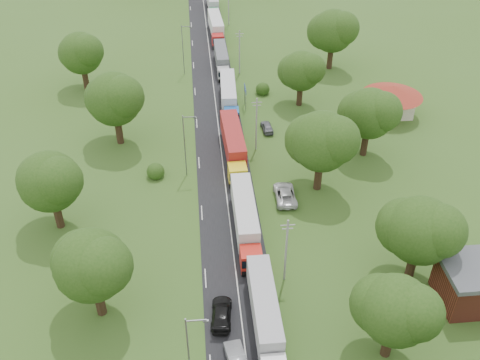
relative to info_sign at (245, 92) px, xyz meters
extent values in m
plane|color=#36561C|center=(-5.20, -35.00, -3.00)|extent=(260.00, 260.00, 0.00)
cube|color=black|center=(-5.20, -15.00, -3.00)|extent=(8.00, 200.00, 0.04)
cylinder|color=slate|center=(0.00, -1.20, -1.00)|extent=(0.12, 0.12, 4.00)
cylinder|color=slate|center=(0.00, 1.20, -1.00)|extent=(0.12, 0.12, 4.00)
cube|color=navy|center=(0.00, 0.00, 0.60)|extent=(0.06, 3.00, 1.00)
cube|color=silver|center=(0.00, 0.00, 0.60)|extent=(0.07, 3.10, 0.06)
cylinder|color=gray|center=(0.30, -42.00, 1.50)|extent=(0.24, 0.24, 9.00)
cube|color=gray|center=(0.30, -42.00, 5.30)|extent=(1.60, 0.10, 0.10)
cube|color=gray|center=(0.30, -42.00, 4.80)|extent=(1.20, 0.10, 0.10)
cylinder|color=gray|center=(0.30, -14.00, 1.50)|extent=(0.24, 0.24, 9.00)
cube|color=gray|center=(0.30, -14.00, 5.30)|extent=(1.60, 0.10, 0.10)
cube|color=gray|center=(0.30, -14.00, 4.80)|extent=(1.20, 0.10, 0.10)
cylinder|color=gray|center=(0.30, 14.00, 1.50)|extent=(0.24, 0.24, 9.00)
cube|color=gray|center=(0.30, 14.00, 5.30)|extent=(1.60, 0.10, 0.10)
cube|color=gray|center=(0.30, 14.00, 4.80)|extent=(1.20, 0.10, 0.10)
cylinder|color=gray|center=(0.30, 42.00, 1.50)|extent=(0.24, 0.24, 9.00)
cylinder|color=slate|center=(-10.70, -55.00, 2.00)|extent=(0.16, 0.16, 10.00)
cube|color=slate|center=(-9.80, -55.00, 6.70)|extent=(1.80, 0.10, 0.10)
cube|color=slate|center=(-9.00, -55.00, 6.55)|extent=(0.50, 0.22, 0.15)
cylinder|color=slate|center=(-10.70, -20.00, 2.00)|extent=(0.16, 0.16, 10.00)
cube|color=slate|center=(-9.80, -20.00, 6.70)|extent=(1.80, 0.10, 0.10)
cube|color=slate|center=(-9.00, -20.00, 6.55)|extent=(0.50, 0.22, 0.15)
cylinder|color=slate|center=(-10.70, 15.00, 2.00)|extent=(0.16, 0.16, 10.00)
cube|color=slate|center=(-9.80, 15.00, 6.70)|extent=(1.80, 0.10, 0.10)
cube|color=slate|center=(-9.00, 15.00, 6.55)|extent=(0.50, 0.22, 0.15)
cylinder|color=#382616|center=(8.80, -53.00, -1.08)|extent=(1.04, 1.04, 3.85)
sphere|color=#1F3F11|center=(8.80, -53.00, 3.60)|extent=(7.00, 7.00, 7.00)
sphere|color=#1F3F11|center=(10.05, -54.00, 4.35)|extent=(5.50, 5.50, 5.50)
sphere|color=#1F3F11|center=(7.80, -51.75, 3.10)|extent=(6.00, 6.00, 6.00)
cylinder|color=#382616|center=(14.80, -43.00, -0.90)|extent=(1.08, 1.08, 4.20)
sphere|color=#1F3F11|center=(14.80, -43.00, 4.22)|extent=(7.70, 7.70, 7.70)
sphere|color=#1F3F11|center=(16.18, -44.10, 5.05)|extent=(6.05, 6.05, 6.05)
sphere|color=#1F3F11|center=(13.70, -41.63, 3.67)|extent=(6.60, 6.60, 6.60)
cylinder|color=#382616|center=(7.80, -25.00, -0.73)|extent=(1.12, 1.12, 4.55)
sphere|color=#1F3F11|center=(7.80, -25.00, 4.85)|extent=(8.40, 8.40, 8.40)
sphere|color=#1F3F11|center=(9.30, -26.20, 5.75)|extent=(6.60, 6.60, 6.60)
sphere|color=#1F3F11|center=(6.60, -23.50, 4.25)|extent=(7.20, 7.20, 7.20)
cylinder|color=#382616|center=(16.80, -17.00, -0.90)|extent=(1.08, 1.08, 4.20)
sphere|color=#1F3F11|center=(16.80, -17.00, 4.22)|extent=(7.70, 7.70, 7.70)
sphere|color=#1F3F11|center=(18.18, -18.10, 5.05)|extent=(6.05, 6.05, 6.05)
sphere|color=#1F3F11|center=(15.70, -15.63, 3.67)|extent=(6.60, 6.60, 6.60)
cylinder|color=#382616|center=(9.80, 0.00, -1.08)|extent=(1.04, 1.04, 3.85)
sphere|color=#1F3F11|center=(9.80, 0.00, 3.60)|extent=(7.00, 7.00, 7.00)
sphere|color=#1F3F11|center=(11.05, -1.00, 4.35)|extent=(5.50, 5.50, 5.50)
sphere|color=#1F3F11|center=(8.80, 1.25, 3.10)|extent=(6.00, 6.00, 6.00)
cylinder|color=#382616|center=(18.80, 15.00, -0.73)|extent=(1.12, 1.12, 4.55)
sphere|color=#1F3F11|center=(18.80, 15.00, 4.85)|extent=(8.40, 8.40, 8.40)
sphere|color=#1F3F11|center=(20.30, 13.80, 5.75)|extent=(6.60, 6.60, 6.60)
sphere|color=#1F3F11|center=(17.60, 16.50, 4.25)|extent=(7.20, 7.20, 7.20)
cylinder|color=#382616|center=(-20.20, -45.00, -0.90)|extent=(1.08, 1.08, 4.20)
sphere|color=#1F3F11|center=(-20.20, -45.00, 4.22)|extent=(7.70, 7.70, 7.70)
sphere|color=#1F3F11|center=(-18.82, -46.10, 5.05)|extent=(6.05, 6.05, 6.05)
sphere|color=#1F3F11|center=(-21.30, -43.63, 3.67)|extent=(6.60, 6.60, 6.60)
cylinder|color=#382616|center=(-27.20, -30.00, -0.90)|extent=(1.08, 1.08, 4.20)
sphere|color=#1F3F11|center=(-27.20, -30.00, 4.22)|extent=(7.70, 7.70, 7.70)
sphere|color=#1F3F11|center=(-25.82, -31.10, 5.05)|extent=(6.05, 6.05, 6.05)
sphere|color=#1F3F11|center=(-28.30, -28.63, 3.67)|extent=(6.60, 6.60, 6.60)
cylinder|color=#382616|center=(-21.20, -10.00, -0.73)|extent=(1.12, 1.12, 4.55)
sphere|color=#1F3F11|center=(-21.20, -10.00, 4.85)|extent=(8.40, 8.40, 8.40)
sphere|color=#1F3F11|center=(-19.70, -11.20, 5.75)|extent=(6.60, 6.60, 6.60)
sphere|color=#1F3F11|center=(-22.40, -8.50, 4.25)|extent=(7.20, 7.20, 7.20)
cylinder|color=#382616|center=(-29.20, 10.00, -0.90)|extent=(1.08, 1.08, 4.20)
sphere|color=#1F3F11|center=(-29.20, 10.00, 4.22)|extent=(7.70, 7.70, 7.70)
sphere|color=#1F3F11|center=(-27.82, 8.90, 5.05)|extent=(6.05, 6.05, 6.05)
sphere|color=#1F3F11|center=(-30.30, 11.37, 3.67)|extent=(6.60, 6.60, 6.60)
cube|color=maroon|center=(20.80, -47.00, -0.70)|extent=(8.00, 6.00, 4.60)
cube|color=beige|center=(24.80, -5.00, -1.00)|extent=(7.00, 5.00, 4.00)
cone|color=maroon|center=(24.80, -5.00, 1.90)|extent=(10.08, 10.08, 1.80)
cube|color=slate|center=(-2.85, -48.10, -2.25)|extent=(2.32, 11.52, 0.30)
cube|color=#A6A5AA|center=(-2.85, -47.80, -0.45)|extent=(2.52, 11.82, 3.01)
cylinder|color=black|center=(-2.85, -44.59, -2.50)|extent=(2.35, 1.00, 1.00)
cylinder|color=black|center=(-2.85, -43.09, -2.50)|extent=(2.35, 1.00, 1.00)
cube|color=red|center=(-3.37, -39.98, -1.38)|extent=(2.51, 2.51, 2.61)
cube|color=black|center=(-3.37, -41.24, -1.02)|extent=(2.40, 0.02, 1.15)
cube|color=slate|center=(-3.37, -41.18, -2.43)|extent=(2.30, 0.25, 0.37)
cube|color=slate|center=(-3.37, -32.67, -2.22)|extent=(2.41, 12.01, 0.31)
cube|color=silver|center=(-3.37, -32.36, -0.34)|extent=(2.62, 12.32, 3.13)
cylinder|color=black|center=(-3.37, -40.92, -2.48)|extent=(2.45, 1.04, 1.04)
cylinder|color=black|center=(-3.37, -39.04, -2.48)|extent=(2.45, 1.04, 1.04)
cylinder|color=black|center=(-3.37, -29.02, -2.48)|extent=(2.45, 1.04, 1.04)
cylinder|color=black|center=(-3.37, -27.45, -2.48)|extent=(2.45, 1.04, 1.04)
cube|color=yellow|center=(-3.40, -22.76, -1.34)|extent=(2.67, 2.67, 2.69)
cube|color=black|center=(-3.40, -24.06, -0.96)|extent=(2.47, 0.11, 1.18)
cube|color=slate|center=(-3.40, -24.00, -2.41)|extent=(2.37, 0.33, 0.38)
cube|color=slate|center=(-3.40, -15.24, -2.20)|extent=(2.91, 12.44, 0.32)
cube|color=maroon|center=(-3.40, -14.91, -0.26)|extent=(3.13, 12.77, 3.23)
cylinder|color=black|center=(-3.40, -23.73, -2.46)|extent=(2.53, 1.08, 1.08)
cylinder|color=black|center=(-3.40, -21.79, -2.46)|extent=(2.53, 1.08, 1.08)
cylinder|color=black|center=(-3.40, -11.47, -2.46)|extent=(2.53, 1.08, 1.08)
cylinder|color=black|center=(-3.40, -9.86, -2.46)|extent=(2.53, 1.08, 1.08)
cube|color=#195298|center=(-2.89, -5.84, -1.42)|extent=(2.56, 2.56, 2.55)
cube|color=black|center=(-2.89, -7.08, -1.06)|extent=(2.35, 0.12, 1.12)
cube|color=slate|center=(-2.89, -7.01, -2.44)|extent=(2.26, 0.35, 0.36)
cube|color=slate|center=(-2.89, 1.31, -2.24)|extent=(2.86, 11.84, 0.31)
cube|color=silver|center=(-2.89, 1.61, -0.40)|extent=(3.08, 12.15, 3.06)
cylinder|color=black|center=(-2.89, -6.76, -2.49)|extent=(2.40, 1.02, 1.02)
cylinder|color=black|center=(-2.89, -4.92, -2.49)|extent=(2.40, 1.02, 1.02)
cylinder|color=black|center=(-2.89, 4.88, -2.49)|extent=(2.40, 1.02, 1.02)
cylinder|color=black|center=(-2.89, 6.41, -2.49)|extent=(2.40, 1.02, 1.02)
cube|color=#AFAFAF|center=(-3.09, 11.34, -1.57)|extent=(2.24, 2.24, 2.31)
cube|color=black|center=(-3.09, 10.22, -1.24)|extent=(2.13, 0.04, 1.02)
cube|color=slate|center=(-3.09, 10.27, -2.49)|extent=(2.04, 0.27, 0.32)
cube|color=slate|center=(-3.09, 17.82, -2.31)|extent=(2.23, 10.66, 0.28)
cube|color=#54575B|center=(-3.09, 18.09, -0.64)|extent=(2.42, 10.94, 2.78)
cylinder|color=black|center=(-3.09, 10.50, -2.54)|extent=(2.18, 0.93, 0.93)
cylinder|color=black|center=(-3.09, 12.17, -2.54)|extent=(2.18, 0.93, 0.93)
cylinder|color=black|center=(-3.09, 21.06, -2.54)|extent=(2.18, 0.93, 0.93)
cylinder|color=black|center=(-3.09, 22.44, -2.54)|extent=(2.18, 0.93, 0.93)
cube|color=red|center=(-3.17, 28.07, -1.39)|extent=(2.60, 2.60, 2.60)
cube|color=black|center=(-3.17, 26.81, -1.02)|extent=(2.39, 0.12, 1.15)
cube|color=slate|center=(-3.17, 26.87, -2.43)|extent=(2.30, 0.35, 0.36)
cube|color=slate|center=(-3.17, 35.35, -2.22)|extent=(2.91, 12.06, 0.31)
cube|color=silver|center=(-3.17, 35.67, -0.35)|extent=(3.13, 12.38, 3.12)
cylinder|color=black|center=(-3.17, 27.13, -2.48)|extent=(2.45, 1.04, 1.04)
cylinder|color=black|center=(-3.17, 29.00, -2.48)|extent=(2.45, 1.04, 1.04)
cylinder|color=black|center=(-3.17, 39.00, -2.48)|extent=(2.45, 1.04, 1.04)
cylinder|color=black|center=(-3.17, 40.56, -2.48)|extent=(2.45, 1.04, 1.04)
cube|color=#2A7142|center=(-3.07, 46.11, -1.50)|extent=(2.39, 2.39, 2.42)
cube|color=black|center=(-3.07, 44.93, -1.16)|extent=(2.23, 0.08, 1.07)
cube|color=slate|center=(-3.07, 44.99, -2.47)|extent=(2.14, 0.31, 0.34)
cube|color=slate|center=(-3.07, 52.90, -2.27)|extent=(2.54, 11.21, 0.29)
cube|color=#ACACB1|center=(-3.07, 53.19, -0.53)|extent=(2.74, 11.51, 2.91)
cylinder|color=black|center=(-3.07, 45.23, -2.52)|extent=(2.28, 0.97, 0.97)
cylinder|color=black|center=(-3.07, 46.98, -2.52)|extent=(2.28, 0.97, 0.97)
cylinder|color=black|center=(-3.07, 56.29, -2.52)|extent=(2.28, 0.97, 0.97)
cylinder|color=black|center=(-3.07, 57.75, -2.52)|extent=(2.28, 0.97, 0.97)
imported|color=black|center=(-7.31, -47.00, -2.23)|extent=(2.73, 5.52, 1.54)
imported|color=silver|center=(2.80, -27.04, -2.16)|extent=(2.89, 6.08, 1.68)
imported|color=#56585E|center=(2.80, -8.48, -2.30)|extent=(1.98, 4.26, 1.41)
camera|label=1|loc=(-8.86, -84.68, 42.92)|focal=40.00mm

